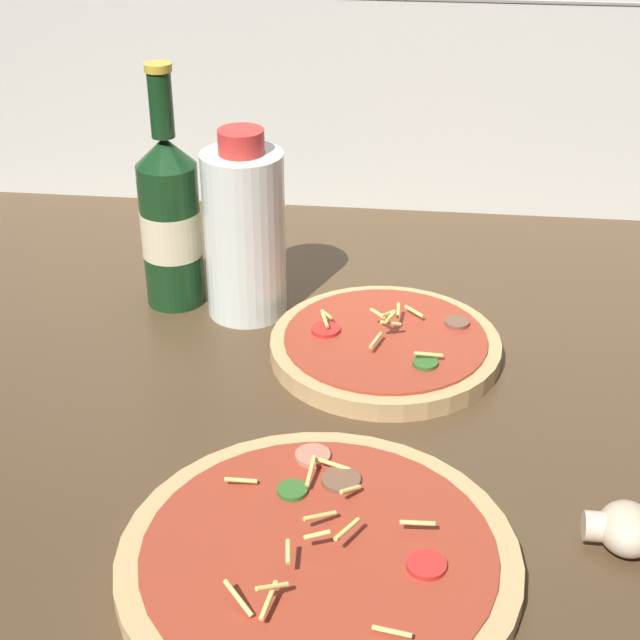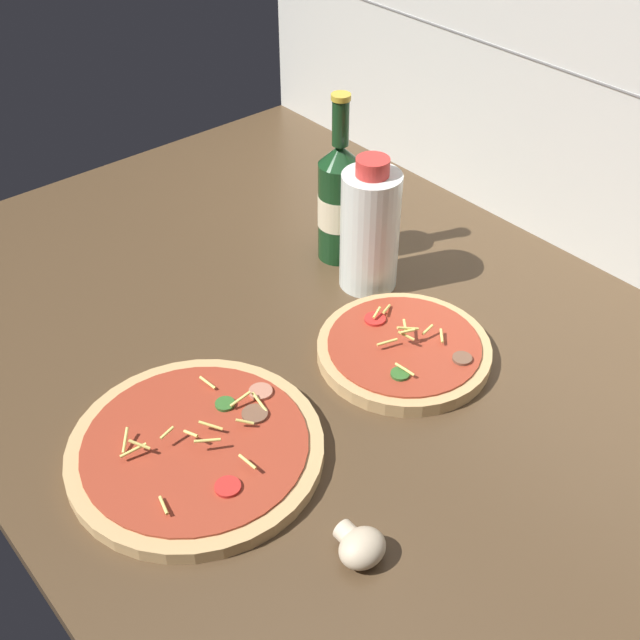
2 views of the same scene
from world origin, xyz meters
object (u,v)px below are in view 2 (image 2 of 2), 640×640
(beer_bottle, at_px, (339,200))
(oil_bottle, at_px, (370,229))
(pizza_near, at_px, (196,449))
(mushroom_left, at_px, (360,546))
(pizza_far, at_px, (404,350))

(beer_bottle, height_order, oil_bottle, beer_bottle)
(pizza_near, bearing_deg, mushroom_left, 12.72)
(pizza_near, relative_size, pizza_far, 1.29)
(beer_bottle, xyz_separation_m, oil_bottle, (0.08, -0.01, -0.00))
(pizza_far, distance_m, mushroom_left, 0.32)
(pizza_far, relative_size, mushroom_left, 4.24)
(pizza_near, height_order, oil_bottle, oil_bottle)
(pizza_near, relative_size, mushroom_left, 5.47)
(oil_bottle, xyz_separation_m, mushroom_left, (0.35, -0.34, -0.08))
(pizza_far, height_order, beer_bottle, beer_bottle)
(mushroom_left, bearing_deg, pizza_near, -167.28)
(beer_bottle, relative_size, mushroom_left, 4.85)
(oil_bottle, relative_size, mushroom_left, 3.76)
(pizza_near, distance_m, mushroom_left, 0.23)
(pizza_far, distance_m, beer_bottle, 0.27)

